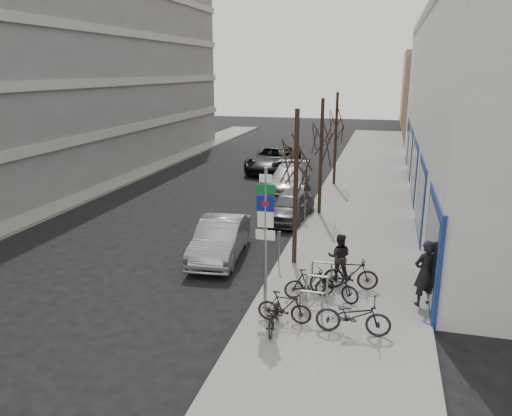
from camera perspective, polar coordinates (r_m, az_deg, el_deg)
The scene contains 25 objects.
ground at distance 15.44m, azimuth -7.77°, elevation -10.42°, with size 120.00×120.00×0.00m, color black.
sidewalk_east at distance 23.75m, azimuth 11.75°, elevation -1.07°, with size 5.00×70.00×0.15m, color slate.
sidewalk_west at distance 28.89m, azimuth -20.58°, elevation 1.21°, with size 3.00×70.00×0.15m, color slate.
brick_building_far at distance 53.39m, azimuth 23.27°, elevation 11.36°, with size 12.00×14.00×8.00m, color brown.
tan_building_far at distance 68.29m, azimuth 22.00°, elevation 12.55°, with size 13.00×12.00×9.00m, color #937A5B.
highway_sign_pole at distance 13.81m, azimuth 1.10°, elevation -2.45°, with size 0.55×0.10×4.20m.
bike_rack at distance 14.79m, azimuth 6.97°, elevation -8.80°, with size 0.66×2.26×0.83m.
tree_near at distance 16.74m, azimuth 4.65°, elevation 6.48°, with size 1.80×1.80×5.50m.
tree_mid at distance 23.11m, azimuth 7.55°, elevation 8.88°, with size 1.80×1.80×5.50m.
tree_far at distance 29.54m, azimuth 9.20°, elevation 10.23°, with size 1.80×1.80×5.50m.
meter_front at distance 17.14m, azimuth 2.64°, elevation -4.29°, with size 0.10×0.08×1.27m.
meter_mid at distance 22.31m, azimuth 5.62°, elevation 0.36°, with size 0.10×0.08×1.27m.
meter_back at distance 27.61m, azimuth 7.46°, elevation 3.24°, with size 0.10×0.08×1.27m.
bike_near_left at distance 13.28m, azimuth 2.14°, elevation -11.83°, with size 0.46×1.53×0.93m, color black.
bike_near_right at distance 13.61m, azimuth 3.28°, elevation -11.20°, with size 0.44×1.49×0.90m, color black.
bike_mid_curb at distance 15.05m, azimuth 8.88°, elevation -8.39°, with size 0.51×1.69×1.03m, color black.
bike_mid_inner at distance 15.03m, azimuth 6.14°, elevation -8.50°, with size 0.46×1.55×0.94m, color black.
bike_far_curb at distance 13.23m, azimuth 11.07°, elevation -11.67°, with size 0.58×1.92×1.17m, color black.
bike_far_inner at distance 15.76m, azimuth 10.79°, elevation -7.38°, with size 0.50×1.68×1.02m, color black.
parked_car_front at distance 18.38m, azimuth -4.14°, elevation -3.55°, with size 1.54×4.41×1.45m, color #9F9FA4.
parked_car_mid at distance 22.95m, azimuth 3.95°, elevation 0.22°, with size 1.61×3.99×1.36m, color #47474C.
parked_car_back at distance 28.26m, azimuth 3.77°, elevation 3.29°, with size 2.11×5.20×1.51m, color #98989D.
lane_car at distance 34.24m, azimuth 1.98°, elevation 5.61°, with size 2.79×6.05×1.68m, color black.
pedestrian_near at distance 15.10m, azimuth 18.78°, elevation -7.05°, with size 0.72×0.47×1.97m, color black.
pedestrian_far at distance 16.30m, azimuth 9.49°, elevation -5.49°, with size 0.58×0.39×1.56m, color black.
Camera 1 is at (5.48, -12.78, 6.71)m, focal length 35.00 mm.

